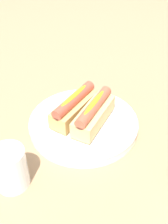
{
  "coord_description": "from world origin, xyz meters",
  "views": [
    {
      "loc": [
        0.34,
        0.36,
        0.45
      ],
      "look_at": [
        -0.0,
        -0.01,
        0.05
      ],
      "focal_mm": 41.88,
      "sensor_mm": 36.0,
      "label": 1
    }
  ],
  "objects_px": {
    "hotdog_front": "(74,106)",
    "hotdog_back": "(94,113)",
    "serving_bowl": "(84,122)",
    "water_glass": "(11,170)"
  },
  "relations": [
    {
      "from": "hotdog_front",
      "to": "hotdog_back",
      "type": "xyz_separation_m",
      "value": [
        -0.02,
        0.05,
        0.0
      ]
    },
    {
      "from": "serving_bowl",
      "to": "water_glass",
      "type": "height_order",
      "value": "water_glass"
    },
    {
      "from": "hotdog_front",
      "to": "water_glass",
      "type": "bearing_deg",
      "value": 13.96
    },
    {
      "from": "hotdog_front",
      "to": "water_glass",
      "type": "height_order",
      "value": "hotdog_front"
    },
    {
      "from": "serving_bowl",
      "to": "water_glass",
      "type": "bearing_deg",
      "value": 6.91
    },
    {
      "from": "serving_bowl",
      "to": "hotdog_back",
      "type": "bearing_deg",
      "value": 106.76
    },
    {
      "from": "hotdog_back",
      "to": "serving_bowl",
      "type": "bearing_deg",
      "value": -73.24
    },
    {
      "from": "hotdog_back",
      "to": "hotdog_front",
      "type": "bearing_deg",
      "value": -73.24
    },
    {
      "from": "serving_bowl",
      "to": "water_glass",
      "type": "distance_m",
      "value": 0.23
    },
    {
      "from": "serving_bowl",
      "to": "hotdog_front",
      "type": "height_order",
      "value": "hotdog_front"
    }
  ]
}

